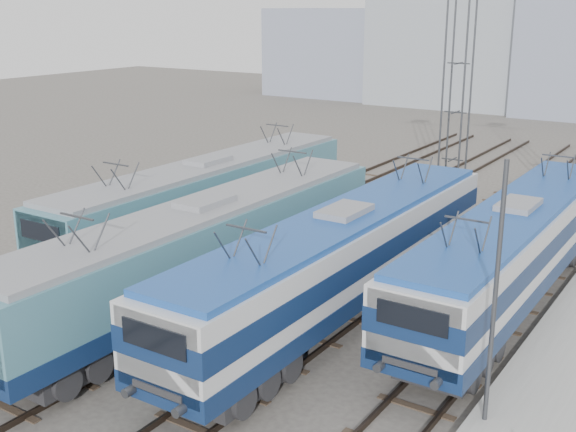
# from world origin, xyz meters

# --- Properties ---
(ground) EXTENTS (160.00, 160.00, 0.00)m
(ground) POSITION_xyz_m (0.00, 0.00, 0.00)
(ground) COLOR #514C47
(locomotive_far_left) EXTENTS (2.87, 18.12, 3.41)m
(locomotive_far_left) POSITION_xyz_m (-6.75, 9.74, 2.26)
(locomotive_far_left) COLOR #0F234A
(locomotive_far_left) RESTS_ON ground
(locomotive_center_left) EXTENTS (2.92, 18.47, 3.48)m
(locomotive_center_left) POSITION_xyz_m (-2.25, 4.06, 2.30)
(locomotive_center_left) COLOR #0F234A
(locomotive_center_left) RESTS_ON ground
(locomotive_center_right) EXTENTS (2.88, 18.23, 3.43)m
(locomotive_center_right) POSITION_xyz_m (2.25, 5.87, 2.33)
(locomotive_center_right) COLOR #0F234A
(locomotive_center_right) RESTS_ON ground
(locomotive_far_right) EXTENTS (2.81, 17.78, 3.34)m
(locomotive_far_right) POSITION_xyz_m (6.75, 10.14, 2.27)
(locomotive_far_right) COLOR #0F234A
(locomotive_far_right) RESTS_ON ground
(catenary_tower_west) EXTENTS (4.50, 1.20, 12.00)m
(catenary_tower_west) POSITION_xyz_m (0.00, 22.00, 6.64)
(catenary_tower_west) COLOR #3F4247
(catenary_tower_west) RESTS_ON ground
(mast_front) EXTENTS (0.12, 0.12, 7.00)m
(mast_front) POSITION_xyz_m (8.60, 2.00, 3.50)
(mast_front) COLOR #3F4247
(mast_front) RESTS_ON ground
(building_west) EXTENTS (18.00, 12.00, 14.00)m
(building_west) POSITION_xyz_m (-14.00, 62.00, 7.00)
(building_west) COLOR #8D959E
(building_west) RESTS_ON ground
(building_far_west) EXTENTS (14.00, 10.00, 10.00)m
(building_far_west) POSITION_xyz_m (-30.00, 62.00, 5.00)
(building_far_west) COLOR gray
(building_far_west) RESTS_ON ground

